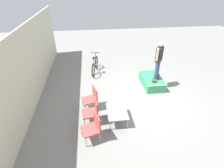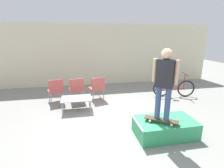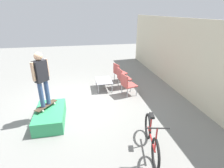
# 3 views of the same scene
# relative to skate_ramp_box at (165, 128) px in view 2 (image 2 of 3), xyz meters

# --- Properties ---
(ground_plane) EXTENTS (24.00, 24.00, 0.00)m
(ground_plane) POSITION_rel_skate_ramp_box_xyz_m (-1.07, 0.68, -0.21)
(ground_plane) COLOR gray
(house_wall_back) EXTENTS (12.00, 0.06, 3.00)m
(house_wall_back) POSITION_rel_skate_ramp_box_xyz_m (-1.07, 5.11, 1.29)
(house_wall_back) COLOR beige
(house_wall_back) RESTS_ON ground_plane
(skate_ramp_box) EXTENTS (1.50, 0.86, 0.44)m
(skate_ramp_box) POSITION_rel_skate_ramp_box_xyz_m (0.00, 0.00, 0.00)
(skate_ramp_box) COLOR #339E60
(skate_ramp_box) RESTS_ON ground_plane
(skateboard_on_ramp) EXTENTS (0.77, 0.63, 0.07)m
(skateboard_on_ramp) POSITION_rel_skate_ramp_box_xyz_m (-0.17, -0.11, 0.29)
(skateboard_on_ramp) COLOR #473828
(skateboard_on_ramp) RESTS_ON skate_ramp_box
(person_skater) EXTENTS (0.45, 0.41, 1.67)m
(person_skater) POSITION_rel_skate_ramp_box_xyz_m (-0.17, -0.11, 1.28)
(person_skater) COLOR #384C7A
(person_skater) RESTS_ON skateboard_on_ramp
(coffee_table) EXTENTS (0.99, 0.69, 0.43)m
(coffee_table) POSITION_rel_skate_ramp_box_xyz_m (-2.18, 2.01, 0.18)
(coffee_table) COLOR #9E9EA3
(coffee_table) RESTS_ON ground_plane
(patio_chair_left) EXTENTS (0.65, 0.65, 0.91)m
(patio_chair_left) POSITION_rel_skate_ramp_box_xyz_m (-2.92, 2.87, 0.30)
(patio_chair_left) COLOR #99999E
(patio_chair_left) RESTS_ON ground_plane
(patio_chair_center) EXTENTS (0.58, 0.58, 0.91)m
(patio_chair_center) POSITION_rel_skate_ramp_box_xyz_m (-2.17, 2.86, 0.30)
(patio_chair_center) COLOR #99999E
(patio_chair_center) RESTS_ON ground_plane
(patio_chair_right) EXTENTS (0.64, 0.64, 0.91)m
(patio_chair_right) POSITION_rel_skate_ramp_box_xyz_m (-1.38, 2.86, 0.30)
(patio_chair_right) COLOR #99999E
(patio_chair_right) RESTS_ON ground_plane
(bicycle) EXTENTS (1.67, 0.55, 0.97)m
(bicycle) POSITION_rel_skate_ramp_box_xyz_m (1.73, 2.61, 0.16)
(bicycle) COLOR black
(bicycle) RESTS_ON ground_plane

